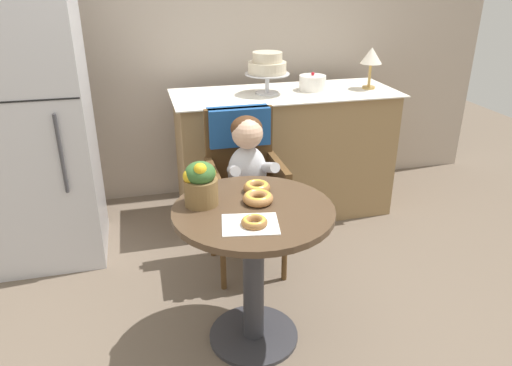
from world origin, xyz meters
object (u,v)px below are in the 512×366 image
(donut_side, at_px, (254,222))
(refrigerator, at_px, (33,125))
(round_layer_cake, at_px, (312,83))
(tiered_cake_stand, at_px, (267,66))
(wicker_chair, at_px, (243,164))
(seated_child, at_px, (249,168))
(cafe_table, at_px, (253,249))
(table_lamp, at_px, (371,57))
(donut_front, at_px, (258,198))
(donut_mid, at_px, (257,187))
(flower_vase, at_px, (200,182))

(donut_side, relative_size, refrigerator, 0.06)
(donut_side, height_order, round_layer_cake, round_layer_cake)
(tiered_cake_stand, relative_size, round_layer_cake, 1.62)
(wicker_chair, height_order, donut_side, wicker_chair)
(wicker_chair, xyz_separation_m, seated_child, (0.00, -0.16, 0.04))
(cafe_table, height_order, wicker_chair, wicker_chair)
(donut_side, xyz_separation_m, refrigerator, (-1.02, 1.25, 0.11))
(wicker_chair, xyz_separation_m, donut_side, (-0.15, -0.86, 0.10))
(seated_child, bearing_deg, cafe_table, -101.35)
(wicker_chair, distance_m, tiered_cake_stand, 0.80)
(tiered_cake_stand, bearing_deg, table_lamp, -2.36)
(round_layer_cake, bearing_deg, wicker_chair, -136.19)
(tiered_cake_stand, bearing_deg, wicker_chair, -117.48)
(cafe_table, xyz_separation_m, tiered_cake_stand, (0.42, 1.30, 0.58))
(donut_side, distance_m, round_layer_cake, 1.69)
(donut_side, relative_size, table_lamp, 0.38)
(seated_child, distance_m, donut_front, 0.51)
(donut_mid, height_order, flower_vase, flower_vase)
(cafe_table, xyz_separation_m, table_lamp, (1.16, 1.27, 0.61))
(round_layer_cake, height_order, table_lamp, table_lamp)
(seated_child, bearing_deg, table_lamp, 34.43)
(donut_mid, height_order, table_lamp, table_lamp)
(seated_child, xyz_separation_m, donut_side, (-0.15, -0.71, 0.06))
(flower_vase, bearing_deg, wicker_chair, 61.96)
(round_layer_cake, height_order, refrigerator, refrigerator)
(seated_child, distance_m, tiered_cake_stand, 0.91)
(flower_vase, bearing_deg, tiered_cake_stand, 62.24)
(flower_vase, xyz_separation_m, refrigerator, (-0.84, 1.00, 0.02))
(seated_child, relative_size, table_lamp, 2.55)
(cafe_table, height_order, round_layer_cake, round_layer_cake)
(donut_front, bearing_deg, seated_child, 81.28)
(seated_child, relative_size, round_layer_cake, 3.91)
(seated_child, xyz_separation_m, refrigerator, (-1.16, 0.55, 0.17))
(tiered_cake_stand, xyz_separation_m, refrigerator, (-1.47, -0.20, -0.23))
(refrigerator, bearing_deg, table_lamp, 4.39)
(round_layer_cake, xyz_separation_m, refrigerator, (-1.80, -0.22, -0.10))
(round_layer_cake, bearing_deg, cafe_table, -119.66)
(seated_child, distance_m, donut_mid, 0.40)
(flower_vase, relative_size, tiered_cake_stand, 0.70)
(seated_child, bearing_deg, donut_side, -101.62)
(table_lamp, distance_m, refrigerator, 2.23)
(donut_front, xyz_separation_m, table_lamp, (1.13, 1.22, 0.37))
(wicker_chair, height_order, donut_front, wicker_chair)
(donut_front, height_order, flower_vase, flower_vase)
(donut_front, distance_m, flower_vase, 0.27)
(seated_child, distance_m, round_layer_cake, 1.04)
(donut_mid, bearing_deg, cafe_table, -109.57)
(donut_mid, distance_m, refrigerator, 1.46)
(cafe_table, bearing_deg, donut_side, -102.55)
(donut_front, height_order, tiered_cake_stand, tiered_cake_stand)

